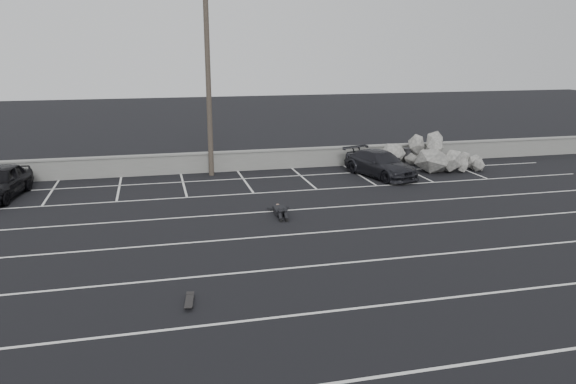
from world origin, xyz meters
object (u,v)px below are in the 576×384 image
object	(u,v)px
car_right	(380,164)
utility_pole	(208,77)
trash_bin	(409,156)
riprap_pile	(427,159)
skateboard	(189,301)
person	(279,207)

from	to	relation	value
car_right	utility_pole	world-z (taller)	utility_pole
car_right	trash_bin	distance (m)	3.53
riprap_pile	skateboard	bearing A→B (deg)	-135.10
car_right	skateboard	xyz separation A→B (m)	(-10.58, -12.61, -0.58)
trash_bin	riprap_pile	size ratio (longest dim) A/B	0.18
utility_pole	trash_bin	size ratio (longest dim) A/B	10.38
trash_bin	person	world-z (taller)	trash_bin
utility_pole	person	xyz separation A→B (m)	(1.90, -7.48, -4.75)
trash_bin	person	xyz separation A→B (m)	(-9.17, -7.45, -0.24)
trash_bin	skateboard	xyz separation A→B (m)	(-13.27, -14.90, -0.41)
car_right	person	distance (m)	8.30
riprap_pile	person	xyz separation A→B (m)	(-9.65, -6.26, -0.30)
utility_pole	skateboard	size ratio (longest dim) A/B	12.02
utility_pole	car_right	bearing A→B (deg)	-15.38
utility_pole	skateboard	bearing A→B (deg)	-98.38
riprap_pile	person	distance (m)	11.50
car_right	trash_bin	world-z (taller)	car_right
riprap_pile	car_right	bearing A→B (deg)	-161.05
car_right	skateboard	bearing A→B (deg)	-147.05
person	skateboard	world-z (taller)	person
skateboard	person	bearing A→B (deg)	68.82
car_right	utility_pole	xyz separation A→B (m)	(-8.39, 2.31, 4.34)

